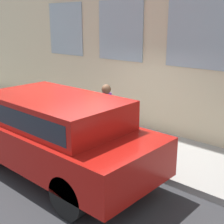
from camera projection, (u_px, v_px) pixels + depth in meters
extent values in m
plane|color=#2D2D30|center=(98.00, 157.00, 7.46)|extent=(80.00, 80.00, 0.00)
cube|color=gray|center=(127.00, 142.00, 8.23)|extent=(2.22, 60.00, 0.14)
cube|color=#8C9EA8|center=(197.00, 33.00, 7.44)|extent=(0.03, 1.65, 1.70)
cube|color=#8C9EA8|center=(120.00, 31.00, 9.00)|extent=(0.03, 1.65, 1.70)
cube|color=#8C9EA8|center=(66.00, 29.00, 10.55)|extent=(0.03, 1.65, 1.70)
cylinder|color=#2D7260|center=(118.00, 148.00, 7.63)|extent=(0.37, 0.37, 0.04)
cylinder|color=#2D7260|center=(118.00, 136.00, 7.54)|extent=(0.28, 0.28, 0.66)
sphere|color=#2C5D50|center=(118.00, 123.00, 7.45)|extent=(0.29, 0.29, 0.29)
cylinder|color=black|center=(118.00, 119.00, 7.43)|extent=(0.10, 0.10, 0.12)
cylinder|color=#2D7260|center=(124.00, 134.00, 7.40)|extent=(0.09, 0.10, 0.09)
cylinder|color=#2D7260|center=(112.00, 131.00, 7.64)|extent=(0.09, 0.10, 0.09)
cylinder|color=#726651|center=(104.00, 129.00, 7.95)|extent=(0.10, 0.10, 0.72)
cylinder|color=#726651|center=(108.00, 127.00, 8.06)|extent=(0.10, 0.10, 0.72)
cube|color=#72288C|center=(106.00, 104.00, 7.83)|extent=(0.19, 0.13, 0.54)
cylinder|color=#72288C|center=(102.00, 105.00, 7.73)|extent=(0.08, 0.08, 0.51)
cylinder|color=#72288C|center=(110.00, 103.00, 7.93)|extent=(0.08, 0.08, 0.51)
sphere|color=brown|center=(106.00, 89.00, 7.72)|extent=(0.24, 0.24, 0.24)
cylinder|color=black|center=(45.00, 130.00, 8.22)|extent=(0.24, 0.76, 0.76)
cylinder|color=black|center=(69.00, 197.00, 5.09)|extent=(0.24, 0.76, 0.76)
cylinder|color=black|center=(133.00, 163.00, 6.31)|extent=(0.24, 0.76, 0.76)
cube|color=#A5140F|center=(53.00, 139.00, 6.55)|extent=(1.95, 4.80, 0.74)
cube|color=#A5140F|center=(55.00, 110.00, 6.29)|extent=(1.72, 2.98, 0.57)
cube|color=#1E232D|center=(55.00, 110.00, 6.29)|extent=(1.73, 2.74, 0.36)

